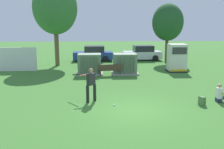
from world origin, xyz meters
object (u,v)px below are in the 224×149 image
object	(u,v)px
batter	(90,83)
parked_car_leftmost	(93,54)
sports_ball	(114,105)
parked_car_left_of_center	(142,53)
generator_enclosure	(177,58)
backpack	(202,101)
transformer_mid_west	(125,64)
seated_spectator	(221,95)
transformer_west	(90,64)
park_bench	(110,69)

from	to	relation	value
batter	parked_car_leftmost	distance (m)	14.66
sports_ball	parked_car_left_of_center	xyz separation A→B (m)	(4.18, 15.68, 0.71)
sports_ball	parked_car_leftmost	distance (m)	15.53
generator_enclosure	backpack	size ratio (longest dim) A/B	5.23
transformer_mid_west	seated_spectator	distance (m)	8.75
generator_enclosure	parked_car_left_of_center	world-z (taller)	generator_enclosure
backpack	batter	bearing A→B (deg)	169.86
batter	parked_car_leftmost	size ratio (longest dim) A/B	0.41
transformer_mid_west	backpack	xyz separation A→B (m)	(2.90, -8.21, -0.57)
transformer_west	seated_spectator	bearing A→B (deg)	-48.36
batter	sports_ball	size ratio (longest dim) A/B	19.33
transformer_west	transformer_mid_west	bearing A→B (deg)	-0.46
sports_ball	parked_car_left_of_center	distance (m)	16.25
seated_spectator	parked_car_left_of_center	distance (m)	15.43
parked_car_leftmost	parked_car_left_of_center	xyz separation A→B (m)	(5.38, 0.21, 0.00)
transformer_west	sports_ball	distance (m)	8.22
park_bench	parked_car_left_of_center	distance (m)	9.36
transformer_west	parked_car_leftmost	xyz separation A→B (m)	(0.21, 7.41, -0.04)
transformer_west	parked_car_left_of_center	xyz separation A→B (m)	(5.58, 7.62, -0.04)
park_bench	parked_car_leftmost	bearing A→B (deg)	99.63
generator_enclosure	park_bench	size ratio (longest dim) A/B	1.25
generator_enclosure	parked_car_left_of_center	size ratio (longest dim) A/B	0.54
sports_ball	seated_spectator	distance (m)	5.51
sports_ball	generator_enclosure	bearing A→B (deg)	56.30
park_bench	seated_spectator	world-z (taller)	seated_spectator
parked_car_left_of_center	seated_spectator	bearing A→B (deg)	-85.13
generator_enclosure	parked_car_leftmost	xyz separation A→B (m)	(-7.05, 6.69, -0.38)
generator_enclosure	batter	bearing A→B (deg)	-131.34
generator_enclosure	parked_car_left_of_center	distance (m)	7.11
sports_ball	batter	bearing A→B (deg)	144.94
parked_car_leftmost	parked_car_left_of_center	bearing A→B (deg)	2.26
transformer_west	batter	xyz separation A→B (m)	(0.25, -7.25, 0.19)
transformer_west	batter	size ratio (longest dim) A/B	1.21
seated_spectator	backpack	size ratio (longest dim) A/B	2.19
transformer_west	parked_car_left_of_center	bearing A→B (deg)	53.78
batter	parked_car_left_of_center	distance (m)	15.80
transformer_mid_west	batter	world-z (taller)	batter
transformer_mid_west	parked_car_leftmost	distance (m)	7.88
transformer_west	batter	distance (m)	7.26
sports_ball	seated_spectator	xyz separation A→B (m)	(5.49, 0.31, 0.33)
transformer_west	parked_car_left_of_center	size ratio (longest dim) A/B	0.49
generator_enclosure	parked_car_left_of_center	xyz separation A→B (m)	(-1.68, 6.90, -0.38)
transformer_mid_west	parked_car_left_of_center	xyz separation A→B (m)	(2.77, 7.64, -0.04)
transformer_west	park_bench	world-z (taller)	transformer_west
transformer_mid_west	batter	distance (m)	7.67
transformer_mid_west	park_bench	distance (m)	1.49
parked_car_leftmost	sports_ball	bearing A→B (deg)	-85.57
batter	backpack	world-z (taller)	batter
generator_enclosure	backpack	xyz separation A→B (m)	(-1.54, -8.95, -0.92)
transformer_mid_west	sports_ball	world-z (taller)	transformer_mid_west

